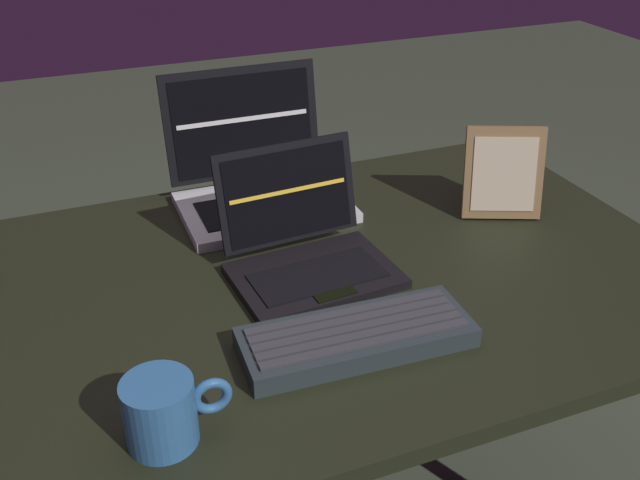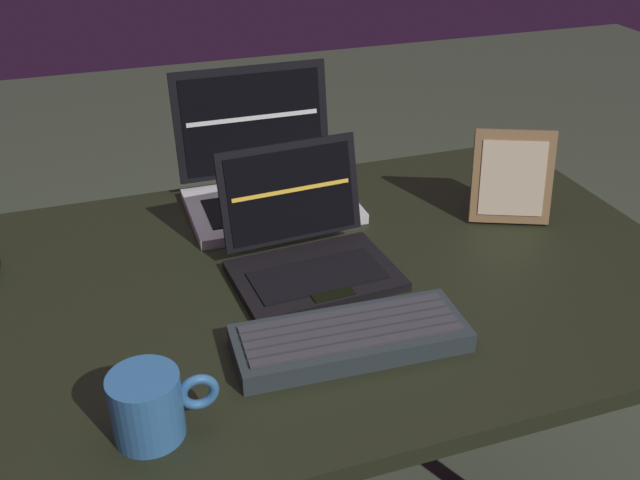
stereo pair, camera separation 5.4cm
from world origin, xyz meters
name	(u,v)px [view 2 (the right image)]	position (x,y,z in m)	size (l,w,h in m)	color
desk	(313,310)	(0.00, 0.00, 0.68)	(1.32, 0.84, 0.75)	black
laptop_front	(308,251)	(0.00, 0.02, 0.79)	(0.28, 0.25, 0.20)	black
laptop_rear	(268,179)	(0.00, 0.30, 0.80)	(0.33, 0.27, 0.25)	silver
external_keyboard	(350,338)	(-0.01, -0.20, 0.77)	(0.35, 0.14, 0.04)	#283235
photo_frame	(512,178)	(0.43, 0.07, 0.84)	(0.16, 0.11, 0.18)	olive
coffee_mug	(149,406)	(-0.31, -0.29, 0.80)	(0.14, 0.09, 0.09)	teal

